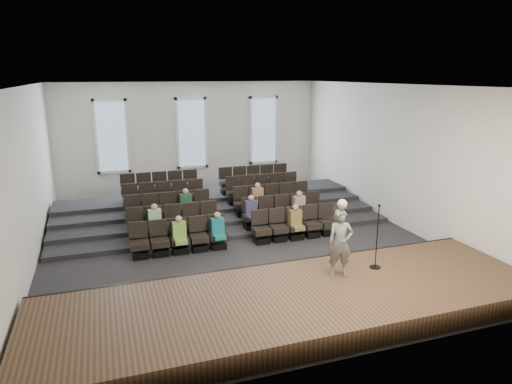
% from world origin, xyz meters
% --- Properties ---
extents(ground, '(14.00, 14.00, 0.00)m').
position_xyz_m(ground, '(0.00, 0.00, 0.00)').
color(ground, black).
rests_on(ground, ground).
extents(ceiling, '(12.00, 14.00, 0.02)m').
position_xyz_m(ceiling, '(0.00, 0.00, 5.01)').
color(ceiling, white).
rests_on(ceiling, ground).
extents(wall_back, '(12.00, 0.04, 5.00)m').
position_xyz_m(wall_back, '(0.00, 7.02, 2.50)').
color(wall_back, silver).
rests_on(wall_back, ground).
extents(wall_front, '(12.00, 0.04, 5.00)m').
position_xyz_m(wall_front, '(0.00, -7.02, 2.50)').
color(wall_front, silver).
rests_on(wall_front, ground).
extents(wall_left, '(0.04, 14.00, 5.00)m').
position_xyz_m(wall_left, '(-6.02, 0.00, 2.50)').
color(wall_left, silver).
rests_on(wall_left, ground).
extents(wall_right, '(0.04, 14.00, 5.00)m').
position_xyz_m(wall_right, '(6.02, 0.00, 2.50)').
color(wall_right, silver).
rests_on(wall_right, ground).
extents(stage, '(11.80, 3.60, 0.50)m').
position_xyz_m(stage, '(0.00, -5.10, 0.25)').
color(stage, '#4B3920').
rests_on(stage, ground).
extents(stage_lip, '(11.80, 0.06, 0.52)m').
position_xyz_m(stage_lip, '(0.00, -3.33, 0.25)').
color(stage_lip, black).
rests_on(stage_lip, ground).
extents(risers, '(11.80, 4.80, 0.60)m').
position_xyz_m(risers, '(0.00, 3.17, 0.20)').
color(risers, black).
rests_on(risers, ground).
extents(seating_rows, '(6.80, 4.70, 1.67)m').
position_xyz_m(seating_rows, '(-0.00, 1.54, 0.68)').
color(seating_rows, black).
rests_on(seating_rows, ground).
extents(windows, '(8.44, 0.10, 3.24)m').
position_xyz_m(windows, '(0.00, 6.95, 2.70)').
color(windows, white).
rests_on(windows, wall_back).
extents(audience, '(5.45, 2.64, 1.10)m').
position_xyz_m(audience, '(0.00, 0.32, 0.81)').
color(audience, '#7AAC45').
rests_on(audience, seating_rows).
extents(speaker, '(0.70, 0.55, 1.68)m').
position_xyz_m(speaker, '(1.37, -4.52, 1.34)').
color(speaker, '#635F5D').
rests_on(speaker, stage).
extents(mic_stand, '(0.28, 0.28, 1.70)m').
position_xyz_m(mic_stand, '(2.47, -4.44, 1.01)').
color(mic_stand, black).
rests_on(mic_stand, stage).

